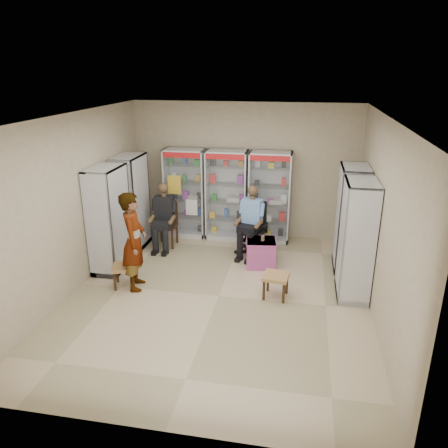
% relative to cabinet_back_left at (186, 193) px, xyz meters
% --- Properties ---
extents(floor, '(6.00, 6.00, 0.00)m').
position_rel_cabinet_back_left_xyz_m(floor, '(1.30, -2.73, -1.00)').
color(floor, tan).
rests_on(floor, ground).
extents(room_shell, '(5.02, 6.02, 3.01)m').
position_rel_cabinet_back_left_xyz_m(room_shell, '(1.30, -2.73, 0.97)').
color(room_shell, '#BEAB8D').
rests_on(room_shell, ground).
extents(cabinet_back_left, '(0.90, 0.50, 2.00)m').
position_rel_cabinet_back_left_xyz_m(cabinet_back_left, '(0.00, 0.00, 0.00)').
color(cabinet_back_left, silver).
rests_on(cabinet_back_left, floor).
extents(cabinet_back_mid, '(0.90, 0.50, 2.00)m').
position_rel_cabinet_back_left_xyz_m(cabinet_back_mid, '(0.95, 0.00, 0.00)').
color(cabinet_back_mid, '#ACB0B4').
rests_on(cabinet_back_mid, floor).
extents(cabinet_back_right, '(0.90, 0.50, 2.00)m').
position_rel_cabinet_back_left_xyz_m(cabinet_back_right, '(1.90, 0.00, 0.00)').
color(cabinet_back_right, '#B8BBBF').
rests_on(cabinet_back_right, floor).
extents(cabinet_right_far, '(0.90, 0.50, 2.00)m').
position_rel_cabinet_back_left_xyz_m(cabinet_right_far, '(3.53, -1.13, 0.00)').
color(cabinet_right_far, '#B3B7BA').
rests_on(cabinet_right_far, floor).
extents(cabinet_right_near, '(0.90, 0.50, 2.00)m').
position_rel_cabinet_back_left_xyz_m(cabinet_right_near, '(3.53, -2.23, 0.00)').
color(cabinet_right_near, '#AFB1B7').
rests_on(cabinet_right_near, floor).
extents(cabinet_left_far, '(0.90, 0.50, 2.00)m').
position_rel_cabinet_back_left_xyz_m(cabinet_left_far, '(-0.93, -0.93, 0.00)').
color(cabinet_left_far, '#A4A5AB').
rests_on(cabinet_left_far, floor).
extents(cabinet_left_near, '(0.90, 0.50, 2.00)m').
position_rel_cabinet_back_left_xyz_m(cabinet_left_near, '(-0.93, -2.03, 0.00)').
color(cabinet_left_near, '#B4B7BC').
rests_on(cabinet_left_near, floor).
extents(wooden_chair, '(0.42, 0.42, 0.94)m').
position_rel_cabinet_back_left_xyz_m(wooden_chair, '(-0.25, -0.73, -0.53)').
color(wooden_chair, black).
rests_on(wooden_chair, floor).
extents(seated_customer, '(0.44, 0.60, 1.34)m').
position_rel_cabinet_back_left_xyz_m(seated_customer, '(-0.25, -0.78, -0.33)').
color(seated_customer, black).
rests_on(seated_customer, floor).
extents(office_chair, '(0.72, 0.72, 1.09)m').
position_rel_cabinet_back_left_xyz_m(office_chair, '(1.63, -0.80, -0.45)').
color(office_chair, black).
rests_on(office_chair, floor).
extents(seated_shopkeeper, '(0.60, 0.73, 1.39)m').
position_rel_cabinet_back_left_xyz_m(seated_shopkeeper, '(1.63, -0.85, -0.31)').
color(seated_shopkeeper, '#75ABE9').
rests_on(seated_shopkeeper, floor).
extents(pink_trunk, '(0.62, 0.60, 0.53)m').
position_rel_cabinet_back_left_xyz_m(pink_trunk, '(1.87, -1.37, -0.73)').
color(pink_trunk, '#B3477F').
rests_on(pink_trunk, floor).
extents(tea_glass, '(0.07, 0.07, 0.10)m').
position_rel_cabinet_back_left_xyz_m(tea_glass, '(1.91, -1.39, -0.42)').
color(tea_glass, '#602F08').
rests_on(tea_glass, pink_trunk).
extents(woven_stool_a, '(0.46, 0.46, 0.42)m').
position_rel_cabinet_back_left_xyz_m(woven_stool_a, '(2.25, -2.58, -0.79)').
color(woven_stool_a, '#9F7D43').
rests_on(woven_stool_a, floor).
extents(woven_stool_b, '(0.49, 0.49, 0.40)m').
position_rel_cabinet_back_left_xyz_m(woven_stool_b, '(-0.41, -2.67, -0.80)').
color(woven_stool_b, olive).
rests_on(woven_stool_b, floor).
extents(standing_man, '(0.54, 0.71, 1.75)m').
position_rel_cabinet_back_left_xyz_m(standing_man, '(-0.20, -2.67, -0.13)').
color(standing_man, gray).
rests_on(standing_man, floor).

